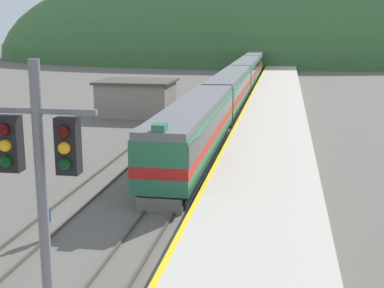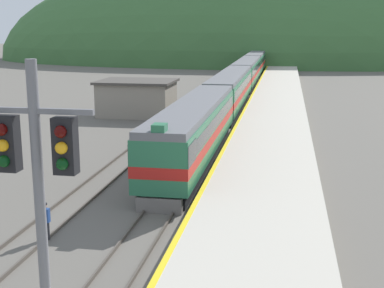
# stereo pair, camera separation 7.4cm
# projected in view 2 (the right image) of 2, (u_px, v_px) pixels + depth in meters

# --- Properties ---
(track_main) EXTENTS (1.52, 180.00, 0.16)m
(track_main) POSITION_uv_depth(u_px,v_px,m) (244.00, 89.00, 75.06)
(track_main) COLOR #4C443D
(track_main) RESTS_ON ground
(track_siding) EXTENTS (1.52, 180.00, 0.16)m
(track_siding) POSITION_uv_depth(u_px,v_px,m) (212.00, 89.00, 75.84)
(track_siding) COLOR #4C443D
(track_siding) RESTS_ON ground
(platform) EXTENTS (5.93, 140.00, 0.96)m
(platform) POSITION_uv_depth(u_px,v_px,m) (275.00, 109.00, 54.93)
(platform) COLOR #BCB5A5
(platform) RESTS_ON ground
(distant_hills) EXTENTS (143.04, 64.37, 54.06)m
(distant_hills) POSITION_uv_depth(u_px,v_px,m) (265.00, 61.00, 138.33)
(distant_hills) COLOR #3D6B38
(distant_hills) RESTS_ON ground
(station_shed) EXTENTS (7.52, 6.03, 3.52)m
(station_shed) POSITION_uv_depth(u_px,v_px,m) (137.00, 98.00, 53.59)
(station_shed) COLOR gray
(station_shed) RESTS_ON ground
(express_train_lead_car) EXTENTS (2.92, 20.84, 4.31)m
(express_train_lead_car) POSITION_uv_depth(u_px,v_px,m) (194.00, 130.00, 34.91)
(express_train_lead_car) COLOR black
(express_train_lead_car) RESTS_ON ground
(carriage_second) EXTENTS (2.91, 22.40, 3.95)m
(carriage_second) POSITION_uv_depth(u_px,v_px,m) (231.00, 90.00, 56.77)
(carriage_second) COLOR black
(carriage_second) RESTS_ON ground
(carriage_third) EXTENTS (2.91, 22.40, 3.95)m
(carriage_third) POSITION_uv_depth(u_px,v_px,m) (247.00, 72.00, 79.15)
(carriage_third) COLOR black
(carriage_third) RESTS_ON ground
(carriage_fourth) EXTENTS (2.91, 22.40, 3.95)m
(carriage_fourth) POSITION_uv_depth(u_px,v_px,m) (256.00, 62.00, 101.53)
(carriage_fourth) COLOR black
(carriage_fourth) RESTS_ON ground
(signal_mast_main) EXTENTS (2.20, 0.42, 8.26)m
(signal_mast_main) POSITION_uv_depth(u_px,v_px,m) (40.00, 216.00, 9.75)
(signal_mast_main) COLOR slate
(signal_mast_main) RESTS_ON ground
(track_worker) EXTENTS (0.36, 0.22, 1.60)m
(track_worker) POSITION_uv_depth(u_px,v_px,m) (45.00, 219.00, 22.37)
(track_worker) COLOR #2D2D33
(track_worker) RESTS_ON ground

